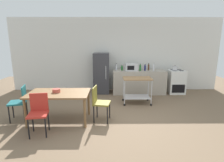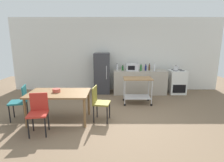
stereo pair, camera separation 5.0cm
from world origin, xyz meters
The scene contains 19 objects.
ground_plane centered at (0.00, 0.00, 0.00)m, with size 12.00×12.00×0.00m, color brown.
back_wall centered at (0.00, 3.20, 1.45)m, with size 8.40×0.12×2.90m, color silver.
kitchen_counter centered at (0.90, 2.60, 0.45)m, with size 2.00×0.64×0.90m, color #A89E8E.
dining_table centered at (-1.50, 0.12, 0.67)m, with size 1.50×0.90×0.75m.
chair_teal centered at (-2.52, 0.20, 0.52)m, with size 0.48×0.48×0.89m.
chair_red centered at (-1.77, -0.51, 0.52)m, with size 0.45×0.45×0.89m.
chair_olive centered at (-0.49, 0.13, 0.52)m, with size 0.46×0.46×0.89m.
stove_oven centered at (2.35, 2.62, 0.45)m, with size 0.60×0.61×0.92m.
refrigerator centered at (-0.55, 2.70, 0.78)m, with size 0.60×0.63×1.55m.
kitchen_cart centered at (0.65, 1.43, 0.57)m, with size 0.91×0.57×0.85m.
bottle_olive_oil centered at (0.03, 2.68, 1.00)m, with size 0.08×0.08×0.25m.
bottle_hot_sauce centered at (0.24, 2.62, 0.98)m, with size 0.07×0.07×0.21m.
microwave centered at (0.59, 2.55, 1.03)m, with size 0.46×0.35×0.26m.
bottle_soy_sauce centered at (0.93, 2.53, 1.01)m, with size 0.07×0.07×0.26m.
bottle_soda centered at (1.11, 2.56, 1.00)m, with size 0.07×0.07×0.25m.
bottle_vinegar centered at (1.25, 2.60, 1.02)m, with size 0.06×0.06×0.27m.
bottle_sesame_oil centered at (1.42, 2.51, 1.03)m, with size 0.06×0.06×0.30m.
fruit_bowl centered at (-1.56, 0.15, 0.79)m, with size 0.19×0.19×0.09m, color #B24C3F.
kettle centered at (2.23, 2.52, 1.00)m, with size 0.24×0.17×0.19m.
Camera 1 is at (-0.21, -4.22, 2.01)m, focal length 29.04 mm.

